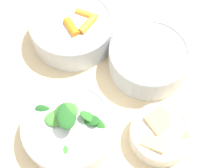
# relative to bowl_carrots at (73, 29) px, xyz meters

# --- Properties ---
(ground_plane) EXTENTS (10.00, 10.00, 0.00)m
(ground_plane) POSITION_rel_bowl_carrots_xyz_m (-0.04, -0.12, -0.76)
(ground_plane) COLOR #4C4238
(dining_table) EXTENTS (1.17, 0.80, 0.72)m
(dining_table) POSITION_rel_bowl_carrots_xyz_m (-0.04, -0.12, -0.15)
(dining_table) COLOR beige
(dining_table) RESTS_ON ground_plane
(bowl_carrots) EXTENTS (0.19, 0.19, 0.07)m
(bowl_carrots) POSITION_rel_bowl_carrots_xyz_m (0.00, 0.00, 0.00)
(bowl_carrots) COLOR silver
(bowl_carrots) RESTS_ON dining_table
(bowl_greens) EXTENTS (0.18, 0.18, 0.09)m
(bowl_greens) POSITION_rel_bowl_carrots_xyz_m (-0.02, -0.24, -0.01)
(bowl_greens) COLOR silver
(bowl_greens) RESTS_ON dining_table
(bowl_beans_hotdog) EXTENTS (0.18, 0.18, 0.07)m
(bowl_beans_hotdog) POSITION_rel_bowl_carrots_xyz_m (0.16, -0.10, -0.00)
(bowl_beans_hotdog) COLOR silver
(bowl_beans_hotdog) RESTS_ON dining_table
(bowl_cookies) EXTENTS (0.12, 0.12, 0.05)m
(bowl_cookies) POSITION_rel_bowl_carrots_xyz_m (0.15, -0.27, -0.01)
(bowl_cookies) COLOR silver
(bowl_cookies) RESTS_ON dining_table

